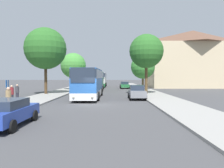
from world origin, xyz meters
TOP-DOWN VIEW (x-y plane):
  - ground_plane at (0.00, 0.00)m, footprint 300.00×300.00m
  - sidewalk_left at (-7.00, 0.00)m, footprint 4.00×120.00m
  - sidewalk_right at (7.00, 0.00)m, footprint 4.00×120.00m
  - building_right_background at (20.50, 31.63)m, footprint 20.35×11.07m
  - bus_front at (-1.41, 5.99)m, footprint 2.93×11.25m
  - bus_middle at (-1.61, 21.14)m, footprint 2.81×11.23m
  - bus_rear at (-1.54, 35.02)m, footprint 2.86×12.10m
  - parked_car_left_curb at (-4.10, -9.01)m, footprint 2.01×4.53m
  - parked_car_right_near at (4.18, 4.56)m, footprint 1.97×4.03m
  - parked_car_right_far at (4.05, 26.79)m, footprint 2.05×4.11m
  - bus_stop_sign at (-7.14, -2.66)m, footprint 0.08×0.45m
  - pedestrian_waiting_near at (-5.75, -5.39)m, footprint 0.36×0.36m
  - pedestrian_waiting_far at (-8.39, 2.05)m, footprint 0.36×0.36m
  - pedestrian_walking_back at (-7.94, -0.16)m, footprint 0.36×0.36m
  - tree_left_near at (-6.01, 21.17)m, footprint 4.76×4.76m
  - tree_left_far at (-8.08, 10.71)m, footprint 5.87×5.87m
  - tree_right_near at (6.22, 10.83)m, footprint 4.83×4.83m
  - tree_right_mid at (7.16, 20.86)m, footprint 4.51×4.51m

SIDE VIEW (x-z plane):
  - ground_plane at x=0.00m, z-range 0.00..0.00m
  - sidewalk_left at x=-7.00m, z-range 0.00..0.15m
  - sidewalk_right at x=7.00m, z-range 0.00..0.15m
  - parked_car_left_curb at x=-4.10m, z-range 0.04..1.46m
  - parked_car_right_far at x=4.05m, z-range 0.03..1.52m
  - parked_car_right_near at x=4.18m, z-range 0.02..1.63m
  - pedestrian_walking_back at x=-7.94m, z-range 0.15..1.80m
  - pedestrian_waiting_far at x=-8.39m, z-range 0.15..1.80m
  - pedestrian_waiting_near at x=-5.75m, z-range 0.16..1.88m
  - bus_stop_sign at x=-7.14m, z-range 0.43..2.64m
  - bus_front at x=-1.41m, z-range 0.12..3.59m
  - bus_middle at x=-1.61m, z-range 0.11..3.61m
  - bus_rear at x=-1.54m, z-range 0.12..3.67m
  - tree_right_mid at x=7.16m, z-range 1.15..7.69m
  - tree_left_near at x=-6.01m, z-range 1.21..8.13m
  - tree_right_near at x=6.22m, z-range 1.95..10.41m
  - tree_left_far at x=-8.08m, z-range 1.87..11.22m
  - building_right_background at x=20.50m, z-range 0.00..13.50m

